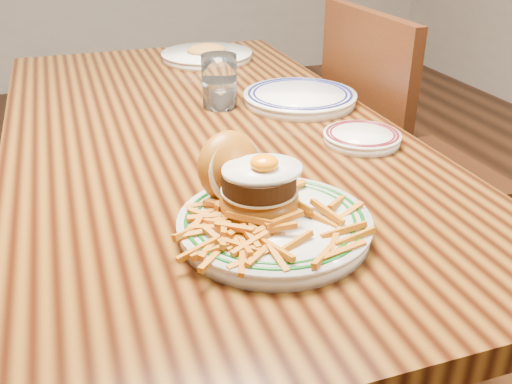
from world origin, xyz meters
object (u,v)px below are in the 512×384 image
object	(u,v)px
table	(203,163)
main_plate	(267,208)
side_plate	(362,137)
chair_right	(394,163)

from	to	relation	value
table	main_plate	bearing A→B (deg)	-91.45
main_plate	side_plate	size ratio (longest dim) A/B	1.92
chair_right	main_plate	size ratio (longest dim) A/B	3.03
table	side_plate	size ratio (longest dim) A/B	9.71
table	chair_right	xyz separation A→B (m)	(0.61, 0.13, -0.15)
table	side_plate	distance (m)	0.37
table	chair_right	size ratio (longest dim) A/B	1.67
chair_right	side_plate	size ratio (longest dim) A/B	5.81
main_plate	table	bearing A→B (deg)	67.20
chair_right	side_plate	bearing A→B (deg)	45.91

